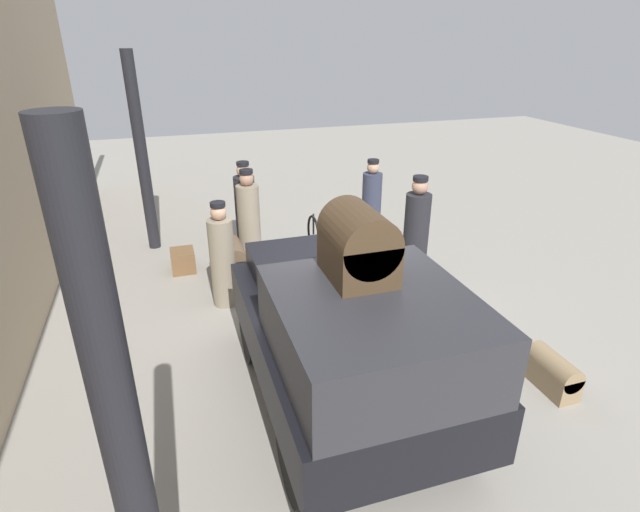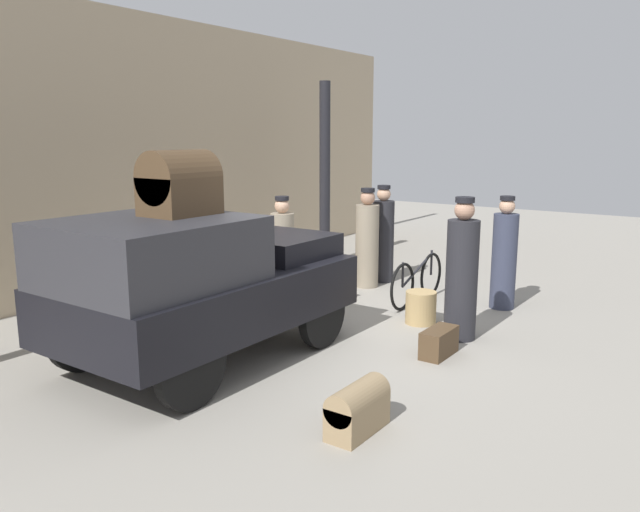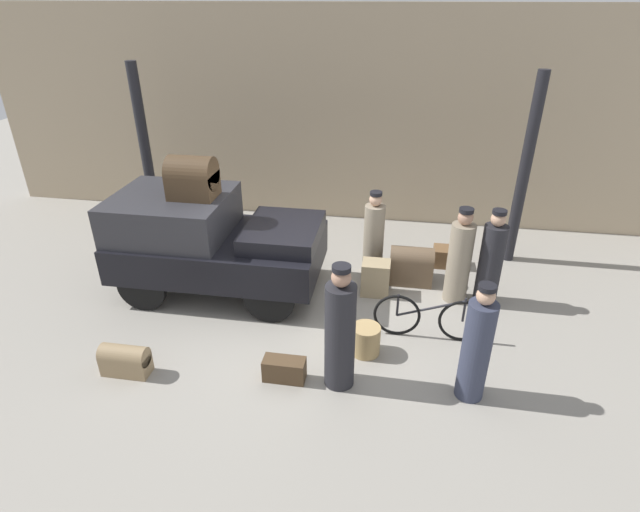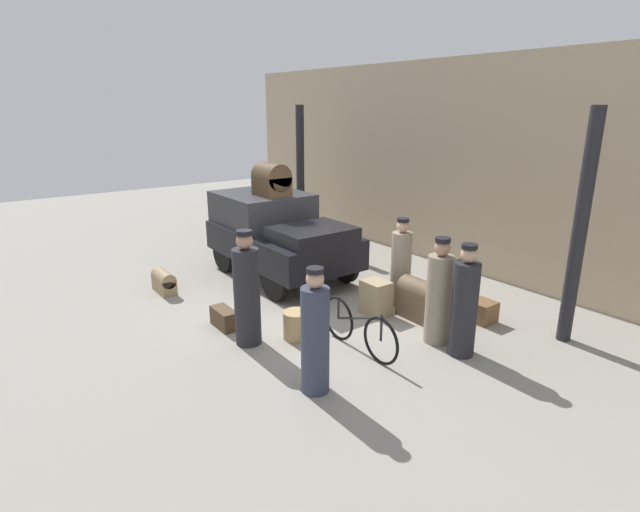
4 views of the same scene
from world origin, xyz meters
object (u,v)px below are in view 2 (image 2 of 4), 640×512
porter_with_bicycle (367,242)px  trunk_barrel_dark (321,270)px  porter_lifting_near_truck (504,257)px  trunk_wicker_pale (439,342)px  truck (196,281)px  porter_standing_middle (383,238)px  trunk_on_truck_roof (180,185)px  conductor_in_dark_uniform (462,275)px  porter_carrying_trunk (283,253)px  suitcase_tan_flat (358,408)px  suitcase_black_upright (307,268)px  bicycle (417,280)px  suitcase_small_leather (323,285)px  wicker_basket (421,307)px

porter_with_bicycle → trunk_barrel_dark: 0.95m
porter_lifting_near_truck → trunk_wicker_pale: bearing=-177.7°
truck → porter_standing_middle: truck is taller
porter_with_bicycle → trunk_on_truck_roof: trunk_on_truck_roof is taller
conductor_in_dark_uniform → porter_standing_middle: (2.17, 2.35, -0.05)m
conductor_in_dark_uniform → porter_standing_middle: 3.20m
porter_carrying_trunk → trunk_wicker_pale: (-0.96, -3.09, -0.58)m
trunk_barrel_dark → suitcase_tan_flat: (-3.84, -3.09, -0.14)m
porter_lifting_near_truck → porter_carrying_trunk: size_ratio=1.03×
porter_with_bicycle → suitcase_black_upright: 1.33m
porter_lifting_near_truck → bicycle: bearing=113.4°
conductor_in_dark_uniform → trunk_on_truck_roof: 3.60m
porter_lifting_near_truck → suitcase_tan_flat: porter_lifting_near_truck is taller
porter_lifting_near_truck → suitcase_tan_flat: (-4.60, -0.33, -0.54)m
bicycle → porter_lifting_near_truck: (0.50, -1.15, 0.40)m
bicycle → conductor_in_dark_uniform: (-1.20, -1.19, 0.46)m
trunk_barrel_dark → suitcase_small_leather: (-0.60, -0.46, -0.06)m
wicker_basket → trunk_on_truck_roof: (-2.97, 1.40, 1.80)m
trunk_wicker_pale → suitcase_black_upright: 4.32m
wicker_basket → porter_with_bicycle: (1.38, 1.69, 0.54)m
truck → trunk_wicker_pale: truck is taller
wicker_basket → trunk_on_truck_roof: bearing=154.9°
conductor_in_dark_uniform → trunk_wicker_pale: bearing=-175.6°
bicycle → trunk_wicker_pale: (-1.94, -1.25, -0.20)m
bicycle → suitcase_small_leather: bearing=127.3°
conductor_in_dark_uniform → suitcase_black_upright: conductor_in_dark_uniform is taller
truck → porter_carrying_trunk: truck is taller
porter_carrying_trunk → suitcase_black_upright: size_ratio=3.34×
porter_standing_middle → trunk_barrel_dark: size_ratio=2.22×
porter_lifting_near_truck → conductor_in_dark_uniform: 1.70m
trunk_barrel_dark → wicker_basket: bearing=-106.7°
truck → conductor_in_dark_uniform: (2.50, -2.08, -0.13)m
trunk_on_truck_roof → porter_with_bicycle: bearing=3.9°
trunk_barrel_dark → suitcase_small_leather: bearing=-142.4°
bicycle → suitcase_small_leather: (-0.87, 1.15, -0.06)m
suitcase_tan_flat → trunk_on_truck_roof: (0.23, 2.37, 1.80)m
conductor_in_dark_uniform → bicycle: bearing=44.8°
conductor_in_dark_uniform → trunk_wicker_pale: conductor_in_dark_uniform is taller
trunk_barrel_dark → truck: bearing=-168.1°
trunk_wicker_pale → porter_lifting_near_truck: bearing=2.3°
conductor_in_dark_uniform → porter_carrying_trunk: size_ratio=1.11×
trunk_wicker_pale → suitcase_black_upright: (2.34, 3.63, 0.02)m
porter_lifting_near_truck → suitcase_tan_flat: size_ratio=2.57×
suitcase_small_leather → suitcase_black_upright: 1.78m
wicker_basket → suitcase_small_leather: suitcase_small_leather is taller
truck → suitcase_small_leather: (2.83, 0.26, -0.65)m
suitcase_tan_flat → suitcase_black_upright: (4.51, 3.86, -0.04)m
wicker_basket → suitcase_tan_flat: bearing=-163.1°
porter_lifting_near_truck → suitcase_black_upright: size_ratio=3.45×
suitcase_black_upright → trunk_on_truck_roof: size_ratio=0.66×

